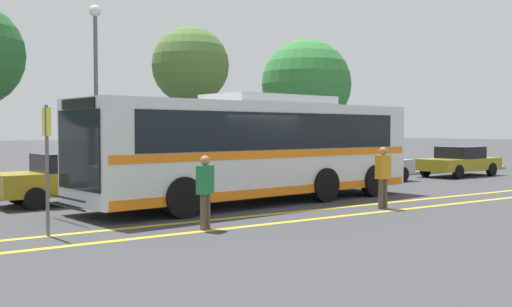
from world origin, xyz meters
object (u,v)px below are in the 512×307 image
street_lamp (96,69)px  parked_car_1 (72,178)px  parked_car_3 (367,165)px  pedestrian_1 (383,174)px  tree_0 (190,66)px  transit_bus (256,146)px  parked_car_2 (220,172)px  bus_stop_sign (47,154)px  parked_car_4 (459,161)px  pedestrian_0 (205,188)px  tree_2 (306,85)px

street_lamp → parked_car_1: bearing=-120.1°
parked_car_1 → parked_car_3: bearing=88.5°
parked_car_1 → street_lamp: bearing=146.8°
street_lamp → pedestrian_1: bearing=-62.6°
street_lamp → tree_0: (4.73, 1.94, 0.56)m
parked_car_1 → street_lamp: (1.86, 3.22, 3.49)m
transit_bus → parked_car_1: 5.37m
parked_car_2 → bus_stop_sign: (-7.21, -5.41, 0.96)m
parked_car_4 → bus_stop_sign: bearing=100.9°
transit_bus → parked_car_3: transit_bus is taller
pedestrian_1 → tree_0: (0.05, 10.98, 3.84)m
parked_car_2 → pedestrian_0: 7.77m
parked_car_3 → tree_2: 7.50m
parked_car_1 → pedestrian_0: size_ratio=2.75×
pedestrian_0 → parked_car_4: bearing=167.7°
parked_car_2 → bus_stop_sign: bearing=130.5°
parked_car_2 → pedestrian_1: size_ratio=2.97×
street_lamp → transit_bus: bearing=-66.4°
pedestrian_1 → bus_stop_sign: 8.65m
pedestrian_0 → pedestrian_1: size_ratio=0.95×
pedestrian_1 → parked_car_3: bearing=41.8°
parked_car_2 → parked_car_3: bearing=-87.1°
parked_car_3 → pedestrian_0: 12.84m
parked_car_4 → tree_0: 12.85m
parked_car_1 → tree_2: size_ratio=0.65×
transit_bus → parked_car_4: (13.20, 2.94, -0.95)m
pedestrian_1 → tree_2: 14.83m
pedestrian_0 → tree_0: bearing=-149.4°
parked_car_4 → pedestrian_0: bearing=106.8°
parked_car_1 → parked_car_3: size_ratio=1.06×
bus_stop_sign → street_lamp: street_lamp is taller
tree_0 → transit_bus: bearing=-104.8°
pedestrian_0 → pedestrian_1: pedestrian_1 is taller
parked_car_1 → bus_stop_sign: bearing=-25.3°
parked_car_3 → pedestrian_0: (-11.12, -6.42, 0.21)m
parked_car_4 → street_lamp: size_ratio=0.67×
parked_car_1 → parked_car_2: 5.20m
transit_bus → tree_0: bearing=-20.9°
pedestrian_1 → street_lamp: bearing=111.0°
parked_car_2 → parked_car_1: bearing=98.3°
parked_car_2 → tree_2: 11.33m
pedestrian_0 → pedestrian_1: bearing=150.0°
tree_0 → tree_2: bearing=10.8°
parked_car_2 → bus_stop_sign: 9.07m
parked_car_4 → parked_car_2: bearing=85.1°
bus_stop_sign → parked_car_2: bearing=-59.2°
street_lamp → tree_2: (12.09, 3.34, 0.19)m
parked_car_2 → transit_bus: bearing=171.5°
transit_bus → street_lamp: street_lamp is taller
street_lamp → pedestrian_0: bearing=-95.6°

